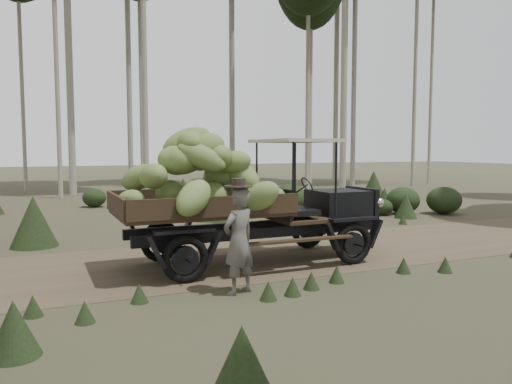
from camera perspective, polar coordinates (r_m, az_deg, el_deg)
ground at (r=11.39m, az=7.58°, el=-6.62°), size 120.00×120.00×0.00m
dirt_track at (r=11.39m, az=7.58°, el=-6.60°), size 70.00×4.00×0.01m
banana_truck at (r=9.58m, az=-3.31°, el=0.86°), size 5.52×2.70×2.80m
farmer at (r=7.84m, az=-1.99°, el=-5.45°), size 0.72×0.62×1.82m
undergrowth at (r=12.18m, az=-7.08°, el=-3.30°), size 24.94×21.97×1.39m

